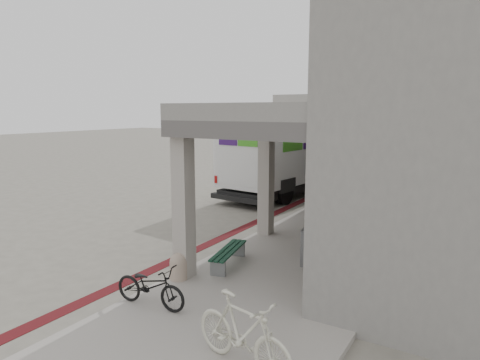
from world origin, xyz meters
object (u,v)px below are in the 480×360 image
Objects in this scene: utility_cabinet at (311,247)px; bicycle_black at (150,286)px; fedex_truck at (289,153)px; bicycle_cream at (243,333)px; bench at (229,254)px.

utility_cabinet reaches higher than bicycle_black.
bicycle_black is (2.75, -12.43, -1.36)m from fedex_truck.
utility_cabinet is at bearing -29.56° from bicycle_black.
bicycle_black is at bearing 85.20° from bicycle_cream.
bench is 1.11× the size of bicycle_black.
bicycle_black is (-1.80, -3.74, -0.03)m from utility_cabinet.
bench is 4.26m from bicycle_cream.
fedex_truck is 12.80m from bicycle_black.
fedex_truck is at bearing 93.68° from bench.
bench is at bearing -6.04° from bicycle_black.
utility_cabinet is at bearing -55.45° from fedex_truck.
bench is at bearing 48.18° from bicycle_cream.
fedex_truck is 9.50× the size of utility_cabinet.
fedex_truck reaches higher than utility_cabinet.
bicycle_black is at bearing -70.63° from fedex_truck.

